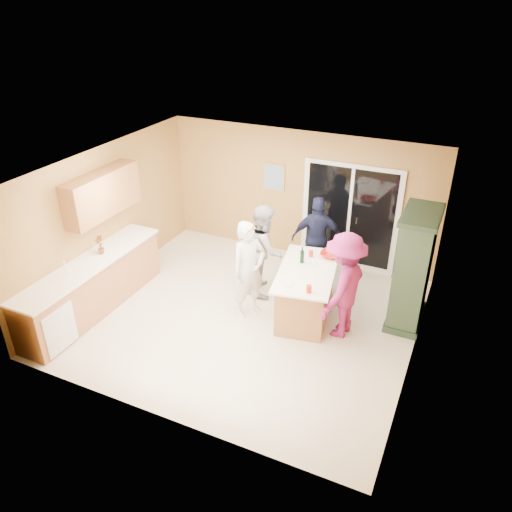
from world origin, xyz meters
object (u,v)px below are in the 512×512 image
at_px(green_hutch, 413,270).
at_px(woman_magenta, 344,286).
at_px(kitchen_island, 306,294).
at_px(woman_navy, 317,238).
at_px(woman_white, 249,270).
at_px(woman_grey, 265,249).

relative_size(green_hutch, woman_magenta, 1.12).
xyz_separation_m(kitchen_island, green_hutch, (1.59, 0.56, 0.55)).
bearing_deg(kitchen_island, woman_navy, 91.03).
height_order(green_hutch, woman_white, green_hutch).
height_order(woman_navy, woman_magenta, woman_magenta).
bearing_deg(woman_grey, kitchen_island, -137.74).
xyz_separation_m(kitchen_island, woman_navy, (-0.25, 1.29, 0.41)).
distance_m(kitchen_island, green_hutch, 1.77).
xyz_separation_m(woman_navy, woman_magenta, (0.93, -1.53, 0.07)).
height_order(kitchen_island, woman_white, woman_white).
height_order(woman_grey, woman_magenta, woman_magenta).
bearing_deg(kitchen_island, woman_white, -167.66).
distance_m(kitchen_island, woman_navy, 1.38).
relative_size(green_hutch, woman_white, 1.15).
distance_m(kitchen_island, woman_white, 1.06).
bearing_deg(woman_navy, green_hutch, 137.70).
xyz_separation_m(kitchen_island, woman_magenta, (0.68, -0.24, 0.47)).
bearing_deg(woman_white, kitchen_island, -36.96).
bearing_deg(woman_navy, kitchen_island, 80.45).
bearing_deg(green_hutch, kitchen_island, -160.69).
bearing_deg(woman_magenta, woman_navy, -138.54).
distance_m(green_hutch, woman_white, 2.64).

